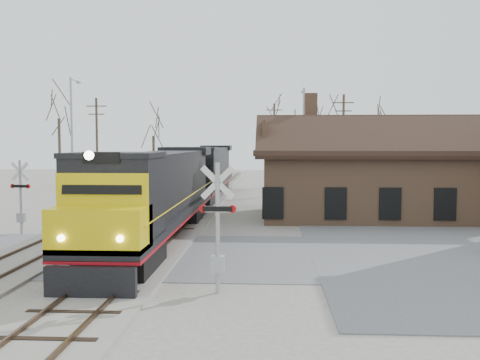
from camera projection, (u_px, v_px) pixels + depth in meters
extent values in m
plane|color=#A7A196|center=(143.00, 254.00, 22.40)|extent=(140.00, 140.00, 0.00)
cube|color=slate|center=(143.00, 254.00, 22.40)|extent=(60.00, 9.00, 0.03)
cube|color=#A7A196|center=(193.00, 209.00, 37.34)|extent=(3.40, 90.00, 0.12)
cube|color=#473323|center=(183.00, 207.00, 37.37)|extent=(0.08, 90.00, 0.14)
cube|color=#473323|center=(203.00, 207.00, 37.30)|extent=(0.08, 90.00, 0.14)
cube|color=#A7A196|center=(130.00, 208.00, 37.58)|extent=(3.40, 90.00, 0.12)
cube|color=#473323|center=(120.00, 207.00, 37.61)|extent=(0.08, 90.00, 0.14)
cube|color=#473323|center=(140.00, 207.00, 37.54)|extent=(0.08, 90.00, 0.14)
cube|color=#91674B|center=(376.00, 185.00, 33.58)|extent=(14.00, 8.00, 4.00)
cube|color=black|center=(376.00, 152.00, 33.44)|extent=(15.20, 9.20, 0.30)
cube|color=black|center=(385.00, 136.00, 31.07)|extent=(15.00, 4.71, 2.66)
cube|color=black|center=(370.00, 136.00, 35.66)|extent=(15.00, 4.71, 2.66)
cube|color=#91674B|center=(311.00, 110.00, 34.95)|extent=(0.80, 0.80, 2.20)
cube|color=black|center=(123.00, 257.00, 19.31)|extent=(2.45, 3.92, 0.98)
cube|color=black|center=(181.00, 212.00, 32.02)|extent=(2.45, 3.92, 0.98)
cube|color=black|center=(159.00, 213.00, 25.61)|extent=(2.94, 19.62, 0.34)
cube|color=maroon|center=(159.00, 217.00, 25.62)|extent=(2.96, 19.62, 0.12)
cube|color=black|center=(164.00, 180.00, 26.72)|extent=(2.55, 14.22, 2.75)
cube|color=black|center=(115.00, 197.00, 18.27)|extent=(2.94, 2.75, 2.75)
cube|color=#DCBF0B|center=(100.00, 228.00, 16.67)|extent=(2.94, 1.77, 1.37)
cube|color=black|center=(91.00, 283.00, 15.79)|extent=(2.75, 0.25, 0.98)
cylinder|color=#FFF2CC|center=(89.00, 155.00, 15.61)|extent=(0.27, 0.10, 0.27)
cube|color=black|center=(197.00, 199.00, 39.35)|extent=(2.45, 3.92, 0.98)
cube|color=black|center=(215.00, 185.00, 52.06)|extent=(2.45, 3.92, 0.98)
cube|color=black|center=(207.00, 182.00, 45.65)|extent=(2.94, 19.62, 0.34)
cube|color=maroon|center=(207.00, 185.00, 45.67)|extent=(2.96, 19.62, 0.12)
cube|color=black|center=(209.00, 164.00, 46.77)|extent=(2.55, 14.22, 2.75)
cube|color=black|center=(195.00, 168.00, 38.31)|extent=(2.94, 2.75, 2.75)
cube|color=black|center=(192.00, 182.00, 36.71)|extent=(2.94, 1.77, 1.37)
cube|color=black|center=(190.00, 205.00, 35.83)|extent=(2.75, 0.25, 0.98)
cylinder|color=#A5A8AD|center=(218.00, 228.00, 16.54)|extent=(0.14, 0.14, 4.07)
cube|color=silver|center=(218.00, 183.00, 16.44)|extent=(1.07, 0.05, 1.07)
cube|color=silver|center=(218.00, 183.00, 16.44)|extent=(1.07, 0.05, 1.07)
cube|color=black|center=(218.00, 209.00, 16.50)|extent=(0.92, 0.16, 0.15)
cylinder|color=#B20C0C|center=(203.00, 209.00, 16.52)|extent=(0.25, 0.08, 0.24)
cylinder|color=#B20C0C|center=(232.00, 209.00, 16.47)|extent=(0.25, 0.08, 0.24)
cube|color=#A5A8AD|center=(218.00, 264.00, 16.62)|extent=(0.41, 0.31, 0.51)
cylinder|color=#A5A8AD|center=(21.00, 197.00, 27.27)|extent=(0.13, 0.13, 3.80)
cube|color=silver|center=(20.00, 171.00, 27.18)|extent=(0.99, 0.15, 0.99)
cube|color=silver|center=(20.00, 171.00, 27.18)|extent=(0.99, 0.15, 0.99)
cube|color=black|center=(20.00, 186.00, 27.23)|extent=(0.87, 0.25, 0.14)
cylinder|color=#B20C0C|center=(28.00, 186.00, 27.16)|extent=(0.24, 0.11, 0.23)
cylinder|color=#B20C0C|center=(13.00, 186.00, 27.30)|extent=(0.24, 0.11, 0.23)
cube|color=#A5A8AD|center=(21.00, 218.00, 27.34)|extent=(0.38, 0.29, 0.48)
cylinder|color=#A5A8AD|center=(72.00, 142.00, 39.05)|extent=(0.18, 0.18, 9.42)
cylinder|color=#A5A8AD|center=(75.00, 80.00, 39.62)|extent=(0.12, 1.80, 0.12)
cube|color=#A5A8AD|center=(79.00, 83.00, 40.43)|extent=(0.25, 0.50, 0.12)
cylinder|color=#A5A8AD|center=(303.00, 145.00, 42.23)|extent=(0.18, 0.18, 9.00)
cylinder|color=#A5A8AD|center=(303.00, 90.00, 42.82)|extent=(0.12, 1.80, 0.12)
cube|color=#A5A8AD|center=(303.00, 92.00, 43.62)|extent=(0.25, 0.50, 0.12)
cylinder|color=#A5A8AD|center=(295.00, 148.00, 56.57)|extent=(0.18, 0.18, 8.23)
cylinder|color=#A5A8AD|center=(295.00, 111.00, 57.19)|extent=(0.12, 1.80, 0.12)
cube|color=#A5A8AD|center=(294.00, 112.00, 57.99)|extent=(0.25, 0.50, 0.12)
cylinder|color=#382D23|center=(97.00, 144.00, 53.01)|extent=(0.24, 0.24, 9.10)
cube|color=#382D23|center=(96.00, 106.00, 52.75)|extent=(2.00, 0.10, 0.10)
cube|color=#382D23|center=(96.00, 114.00, 52.80)|extent=(1.60, 0.10, 0.10)
cylinder|color=#382D23|center=(274.00, 142.00, 65.53)|extent=(0.24, 0.24, 9.48)
cube|color=#382D23|center=(274.00, 110.00, 65.26)|extent=(2.00, 0.10, 0.10)
cube|color=#382D23|center=(274.00, 117.00, 65.31)|extent=(1.60, 0.10, 0.10)
cylinder|color=#382D23|center=(343.00, 143.00, 52.00)|extent=(0.24, 0.24, 9.36)
cube|color=#382D23|center=(344.00, 103.00, 51.73)|extent=(2.00, 0.10, 0.10)
cube|color=#382D23|center=(344.00, 111.00, 51.78)|extent=(1.60, 0.10, 0.10)
cylinder|color=#382D23|center=(60.00, 153.00, 57.10)|extent=(0.32, 0.32, 7.28)
cylinder|color=#382D23|center=(154.00, 160.00, 60.93)|extent=(0.32, 0.32, 5.47)
cylinder|color=#382D23|center=(273.00, 149.00, 71.20)|extent=(0.32, 0.32, 7.61)
cylinder|color=#382D23|center=(327.00, 155.00, 60.78)|extent=(0.32, 0.32, 6.69)
cylinder|color=#382D23|center=(383.00, 158.00, 57.67)|extent=(0.32, 0.32, 6.12)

